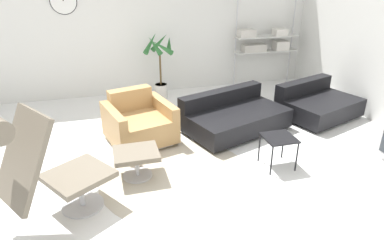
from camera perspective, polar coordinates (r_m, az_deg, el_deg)
The scene contains 11 objects.
ground_plane at distance 4.48m, azimuth -2.39°, elevation -7.57°, with size 12.00×12.00×0.00m, color white.
wall_back at distance 6.87m, azimuth -8.55°, elevation 15.89°, with size 12.00×0.09×2.80m.
round_rug at distance 4.27m, azimuth -2.51°, elevation -9.29°, with size 1.90×1.90×0.01m.
lounge_chair at distance 3.45m, azimuth -24.44°, elevation -5.92°, with size 1.21×1.06×1.30m.
ottoman at distance 4.19m, azimuth -9.27°, elevation -6.12°, with size 0.53×0.45×0.35m.
armchair_red at distance 5.02m, azimuth -8.84°, elevation -0.64°, with size 1.07×1.05×0.72m.
couch_low at distance 5.38m, azimuth 6.97°, elevation 0.47°, with size 1.76×1.38×0.57m.
couch_second at distance 6.20m, azimuth 20.11°, elevation 2.40°, with size 1.47×1.28×0.57m.
side_table at distance 4.43m, azimuth 14.28°, elevation -3.34°, with size 0.38×0.38×0.41m.
potted_plant at distance 6.63m, azimuth -5.34°, elevation 9.11°, with size 0.59×0.58×1.24m.
shelf_unit at distance 7.42m, azimuth 11.97°, elevation 12.65°, with size 1.35×0.28×1.93m.
Camera 1 is at (-0.82, -3.73, 2.35)m, focal length 32.00 mm.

